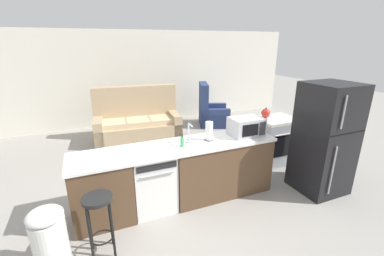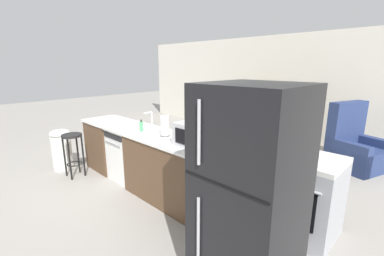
% 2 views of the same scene
% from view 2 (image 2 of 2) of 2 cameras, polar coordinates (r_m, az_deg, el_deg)
% --- Properties ---
extents(ground_plane, '(24.00, 24.00, 0.00)m').
position_cam_2_polar(ground_plane, '(4.35, -11.42, -11.67)').
color(ground_plane, gray).
extents(wall_back, '(10.00, 0.06, 2.60)m').
position_cam_2_polar(wall_back, '(7.05, 19.35, 8.50)').
color(wall_back, silver).
rests_on(wall_back, ground_plane).
extents(kitchen_counter, '(2.94, 0.66, 0.90)m').
position_cam_2_polar(kitchen_counter, '(4.01, -9.76, -7.36)').
color(kitchen_counter, brown).
rests_on(kitchen_counter, ground_plane).
extents(dishwasher, '(0.58, 0.61, 0.84)m').
position_cam_2_polar(dishwasher, '(4.39, -13.54, -5.63)').
color(dishwasher, white).
rests_on(dishwasher, ground_plane).
extents(stove_range, '(0.76, 0.68, 0.90)m').
position_cam_2_polar(stove_range, '(3.19, 23.09, -13.42)').
color(stove_range, '#A8AAB2').
rests_on(stove_range, ground_plane).
extents(refrigerator, '(0.72, 0.73, 1.73)m').
position_cam_2_polar(refrigerator, '(2.11, 12.64, -14.39)').
color(refrigerator, black).
rests_on(refrigerator, ground_plane).
extents(microwave, '(0.50, 0.37, 0.28)m').
position_cam_2_polar(microwave, '(3.07, 1.12, -1.53)').
color(microwave, '#B7B7BC').
rests_on(microwave, kitchen_counter).
extents(sink_faucet, '(0.07, 0.18, 0.30)m').
position_cam_2_polar(sink_faucet, '(3.78, -9.06, 1.10)').
color(sink_faucet, silver).
rests_on(sink_faucet, kitchen_counter).
extents(paper_towel_roll, '(0.14, 0.14, 0.28)m').
position_cam_2_polar(paper_towel_roll, '(3.53, -6.06, 0.40)').
color(paper_towel_roll, '#4C4C51').
rests_on(paper_towel_roll, kitchen_counter).
extents(soap_bottle, '(0.06, 0.06, 0.18)m').
position_cam_2_polar(soap_bottle, '(3.86, -11.19, 0.35)').
color(soap_bottle, '#4CB266').
rests_on(soap_bottle, kitchen_counter).
extents(kettle, '(0.21, 0.17, 0.19)m').
position_cam_2_polar(kettle, '(3.17, 22.09, -3.10)').
color(kettle, red).
rests_on(kettle, stove_range).
extents(bar_stool, '(0.32, 0.32, 0.74)m').
position_cam_2_polar(bar_stool, '(4.74, -24.98, -3.66)').
color(bar_stool, black).
rests_on(bar_stool, ground_plane).
extents(trash_bin, '(0.35, 0.35, 0.74)m').
position_cam_2_polar(trash_bin, '(5.23, -27.00, -4.14)').
color(trash_bin, white).
rests_on(trash_bin, ground_plane).
extents(couch, '(2.07, 1.07, 1.27)m').
position_cam_2_polar(couch, '(6.15, 11.94, -0.26)').
color(couch, tan).
rests_on(couch, ground_plane).
extents(armchair, '(1.04, 1.07, 1.20)m').
position_cam_2_polar(armchair, '(5.64, 32.26, -3.87)').
color(armchair, navy).
rests_on(armchair, ground_plane).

